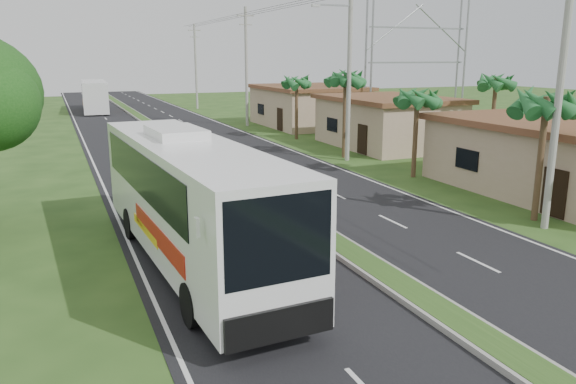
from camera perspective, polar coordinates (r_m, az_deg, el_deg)
name	(u,v)px	position (r m, az deg, el deg)	size (l,w,h in m)	color
ground	(385,279)	(17.32, 9.86, -8.67)	(180.00, 180.00, 0.00)	#284619
road_asphalt	(211,164)	(35.17, -7.86, 2.82)	(14.00, 160.00, 0.02)	black
median_strip	(211,163)	(35.15, -7.87, 2.96)	(1.20, 160.00, 0.18)	gray
lane_edge_left	(97,173)	(34.11, -18.79, 1.86)	(0.12, 160.00, 0.01)	silver
lane_edge_right	(309,157)	(37.41, 2.11, 3.57)	(0.12, 160.00, 0.01)	silver
shop_near	(567,157)	(30.33, 26.52, 3.19)	(8.60, 12.60, 3.52)	tan
shop_mid	(387,121)	(42.39, 10.04, 7.08)	(7.60, 10.60, 3.67)	tan
shop_far	(308,106)	(54.62, 2.04, 8.77)	(8.60, 11.60, 3.82)	tan
palm_verge_a	(546,103)	(24.29, 24.76, 8.20)	(2.40, 2.40, 5.45)	#473321
palm_verge_b	(417,98)	(31.34, 13.00, 9.32)	(2.40, 2.40, 5.05)	#473321
palm_verge_c	(346,79)	(36.92, 5.86, 11.37)	(2.40, 2.40, 5.85)	#473321
palm_verge_d	(297,82)	(45.25, 0.88, 11.11)	(2.40, 2.40, 5.25)	#473321
palm_behind_shop	(496,82)	(38.76, 20.37, 10.43)	(2.40, 2.40, 5.65)	#473321
utility_pole_a	(561,80)	(23.20, 25.97, 10.20)	(1.60, 0.28, 11.00)	gray
utility_pole_b	(349,61)	(35.86, 6.22, 13.11)	(3.20, 0.28, 12.00)	gray
utility_pole_c	(246,66)	(54.26, -4.25, 12.67)	(1.60, 0.28, 11.00)	gray
utility_pole_d	(196,66)	(73.50, -9.35, 12.56)	(1.60, 0.28, 10.50)	gray
billboard_lattice	(417,53)	(53.24, 12.97, 13.59)	(10.18, 1.18, 12.07)	gray
coach_bus_main	(189,193)	(17.86, -10.02, -0.09)	(3.52, 13.31, 4.26)	white
coach_bus_far	(94,94)	(72.88, -19.07, 9.36)	(3.35, 12.65, 3.65)	silver
motorcyclist	(299,208)	(21.35, 1.13, -1.67)	(1.87, 1.20, 2.42)	black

